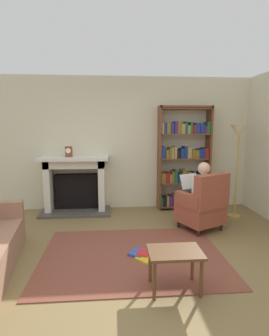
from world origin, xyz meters
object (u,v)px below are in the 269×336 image
object	(u,v)px
armchair_reading	(203,205)
seated_reader	(199,192)
fireplace	(76,183)
bookshelf	(184,160)
side_table	(175,257)
mantel_clock	(69,152)
floor_lamp	(239,139)

from	to	relation	value
armchair_reading	seated_reader	distance (m)	0.23
armchair_reading	seated_reader	world-z (taller)	seated_reader
fireplace	seated_reader	distance (m)	2.42
bookshelf	armchair_reading	distance (m)	1.36
fireplace	armchair_reading	size ratio (longest dim) A/B	1.40
side_table	bookshelf	bearing A→B (deg)	73.75
bookshelf	seated_reader	world-z (taller)	bookshelf
fireplace	mantel_clock	distance (m)	0.65
fireplace	side_table	world-z (taller)	fireplace
armchair_reading	side_table	size ratio (longest dim) A/B	1.73
fireplace	armchair_reading	distance (m)	2.52
mantel_clock	seated_reader	xyz separation A→B (m)	(2.27, -0.98, -0.61)
mantel_clock	armchair_reading	world-z (taller)	mantel_clock
mantel_clock	side_table	world-z (taller)	mantel_clock
seated_reader	armchair_reading	bearing A→B (deg)	90.00
mantel_clock	fireplace	bearing A→B (deg)	45.88
fireplace	armchair_reading	world-z (taller)	fireplace
fireplace	floor_lamp	xyz separation A→B (m)	(3.05, -0.58, 0.88)
mantel_clock	floor_lamp	bearing A→B (deg)	-8.73
seated_reader	fireplace	bearing A→B (deg)	-52.76
fireplace	side_table	xyz separation A→B (m)	(1.38, -2.78, -0.22)
side_table	floor_lamp	world-z (taller)	floor_lamp
bookshelf	armchair_reading	world-z (taller)	bookshelf
fireplace	bookshelf	size ratio (longest dim) A/B	0.64
bookshelf	floor_lamp	distance (m)	1.14
seated_reader	floor_lamp	xyz separation A→B (m)	(0.88, 0.49, 0.85)
armchair_reading	mantel_clock	bearing A→B (deg)	-51.40
bookshelf	floor_lamp	size ratio (longest dim) A/B	1.21
side_table	fireplace	bearing A→B (deg)	116.39
bookshelf	fireplace	bearing A→B (deg)	-179.06
side_table	floor_lamp	size ratio (longest dim) A/B	0.32
seated_reader	floor_lamp	size ratio (longest dim) A/B	0.66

